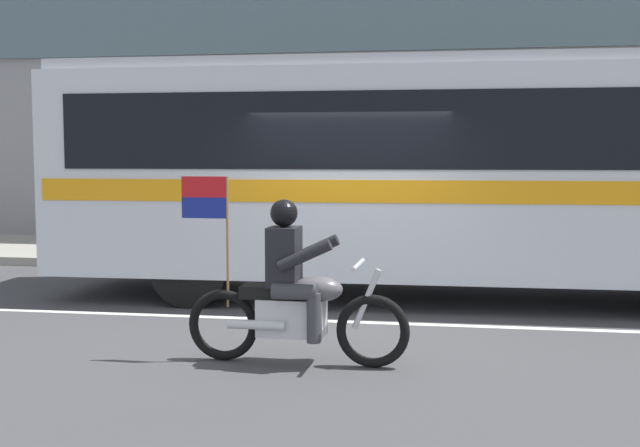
% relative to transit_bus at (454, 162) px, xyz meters
% --- Properties ---
extents(ground_plane, '(60.00, 60.00, 0.00)m').
position_rel_transit_bus_xyz_m(ground_plane, '(-1.27, -1.19, -1.88)').
color(ground_plane, '#3D3D3F').
extents(sidewalk_curb, '(28.00, 3.80, 0.15)m').
position_rel_transit_bus_xyz_m(sidewalk_curb, '(-1.27, 3.91, -1.81)').
color(sidewalk_curb, gray).
rests_on(sidewalk_curb, ground_plane).
extents(lane_center_stripe, '(26.60, 0.14, 0.01)m').
position_rel_transit_bus_xyz_m(lane_center_stripe, '(-1.27, -1.79, -1.88)').
color(lane_center_stripe, silver).
rests_on(lane_center_stripe, ground_plane).
extents(transit_bus, '(10.90, 2.79, 3.22)m').
position_rel_transit_bus_xyz_m(transit_bus, '(0.00, 0.00, 0.00)').
color(transit_bus, silver).
rests_on(transit_bus, ground_plane).
extents(motorcycle_with_rider, '(2.20, 0.64, 1.78)m').
position_rel_transit_bus_xyz_m(motorcycle_with_rider, '(-1.46, -3.76, -1.22)').
color(motorcycle_with_rider, black).
rests_on(motorcycle_with_rider, ground_plane).
extents(fire_hydrant, '(0.22, 0.30, 0.75)m').
position_rel_transit_bus_xyz_m(fire_hydrant, '(-2.55, 2.98, -1.36)').
color(fire_hydrant, red).
rests_on(fire_hydrant, sidewalk_curb).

